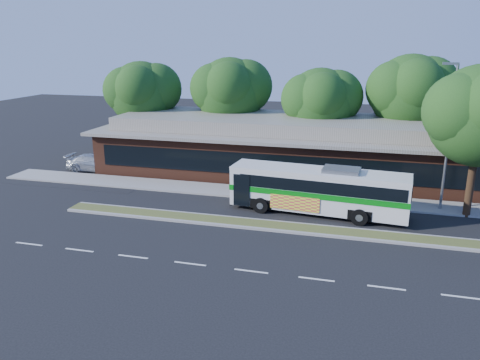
{
  "coord_description": "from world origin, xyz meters",
  "views": [
    {
      "loc": [
        4.47,
        -24.03,
        10.14
      ],
      "look_at": [
        -2.58,
        2.78,
        2.0
      ],
      "focal_mm": 35.0,
      "sensor_mm": 36.0,
      "label": 1
    }
  ],
  "objects": [
    {
      "name": "ground",
      "position": [
        0.0,
        0.0,
        0.0
      ],
      "size": [
        120.0,
        120.0,
        0.0
      ],
      "primitive_type": "plane",
      "color": "black",
      "rests_on": "ground"
    },
    {
      "name": "median_strip",
      "position": [
        0.0,
        0.6,
        0.07
      ],
      "size": [
        26.0,
        1.1,
        0.15
      ],
      "primitive_type": "cube",
      "color": "#3B4B1F",
      "rests_on": "ground"
    },
    {
      "name": "sidewalk",
      "position": [
        0.0,
        6.4,
        0.06
      ],
      "size": [
        44.0,
        2.6,
        0.12
      ],
      "primitive_type": "cube",
      "color": "gray",
      "rests_on": "ground"
    },
    {
      "name": "parking_lot",
      "position": [
        -18.0,
        10.0,
        0.01
      ],
      "size": [
        14.0,
        12.0,
        0.01
      ],
      "primitive_type": "cube",
      "color": "black",
      "rests_on": "ground"
    },
    {
      "name": "plaza_building",
      "position": [
        0.0,
        12.99,
        2.13
      ],
      "size": [
        33.2,
        11.2,
        4.45
      ],
      "color": "#592C1C",
      "rests_on": "ground"
    },
    {
      "name": "lamp_post",
      "position": [
        9.56,
        6.0,
        4.9
      ],
      "size": [
        0.93,
        0.18,
        9.07
      ],
      "color": "slate",
      "rests_on": "ground"
    },
    {
      "name": "tree_bg_a",
      "position": [
        -14.58,
        15.14,
        5.87
      ],
      "size": [
        6.47,
        5.8,
        8.63
      ],
      "color": "black",
      "rests_on": "ground"
    },
    {
      "name": "tree_bg_b",
      "position": [
        -6.57,
        16.14,
        6.14
      ],
      "size": [
        6.69,
        6.0,
        9.0
      ],
      "color": "black",
      "rests_on": "ground"
    },
    {
      "name": "tree_bg_c",
      "position": [
        1.4,
        15.13,
        5.59
      ],
      "size": [
        6.24,
        5.6,
        8.26
      ],
      "color": "black",
      "rests_on": "ground"
    },
    {
      "name": "tree_bg_d",
      "position": [
        8.45,
        16.15,
        6.42
      ],
      "size": [
        6.91,
        6.2,
        9.37
      ],
      "color": "black",
      "rests_on": "ground"
    },
    {
      "name": "transit_bus",
      "position": [
        2.21,
        3.5,
        1.68
      ],
      "size": [
        10.93,
        3.34,
        3.02
      ],
      "rotation": [
        0.0,
        0.0,
        -0.1
      ],
      "color": "silver",
      "rests_on": "ground"
    },
    {
      "name": "sedan",
      "position": [
        -16.49,
        8.91,
        0.68
      ],
      "size": [
        4.83,
        2.22,
        1.37
      ],
      "primitive_type": "imported",
      "rotation": [
        0.0,
        0.0,
        1.63
      ],
      "color": "#B4B8BC",
      "rests_on": "ground"
    }
  ]
}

